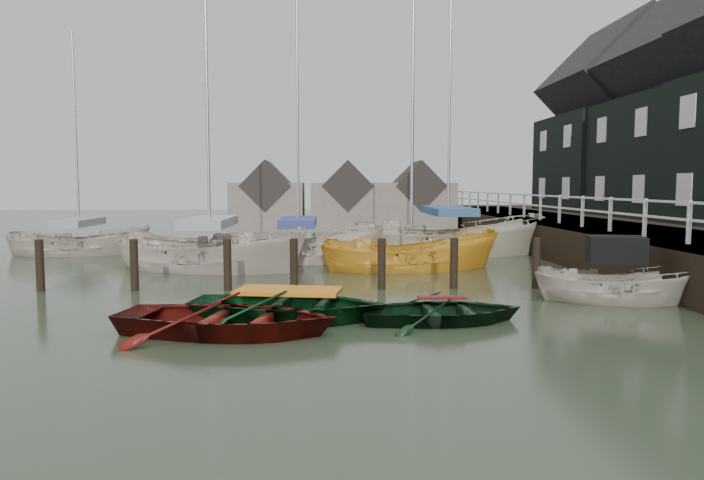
{
  "coord_description": "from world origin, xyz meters",
  "views": [
    {
      "loc": [
        -0.32,
        -14.0,
        2.85
      ],
      "look_at": [
        0.37,
        2.51,
        1.4
      ],
      "focal_mm": 32.0,
      "sensor_mm": 36.0,
      "label": 1
    }
  ],
  "objects_px": {
    "rowboat_red": "(227,334)",
    "sailboat_d": "(448,253)",
    "motorboat": "(618,297)",
    "sailboat_b": "(299,260)",
    "rowboat_dkgreen": "(442,322)",
    "sailboat_c": "(411,268)",
    "rowboat_green": "(289,320)",
    "sailboat_a": "(210,268)",
    "sailboat_e": "(80,253)"
  },
  "relations": [
    {
      "from": "rowboat_green",
      "to": "sailboat_a",
      "type": "height_order",
      "value": "sailboat_a"
    },
    {
      "from": "rowboat_dkgreen",
      "to": "sailboat_a",
      "type": "distance_m",
      "value": 10.51
    },
    {
      "from": "rowboat_red",
      "to": "rowboat_dkgreen",
      "type": "distance_m",
      "value": 4.4
    },
    {
      "from": "rowboat_dkgreen",
      "to": "rowboat_green",
      "type": "bearing_deg",
      "value": 80.1
    },
    {
      "from": "rowboat_green",
      "to": "sailboat_a",
      "type": "bearing_deg",
      "value": 30.92
    },
    {
      "from": "sailboat_d",
      "to": "sailboat_e",
      "type": "relative_size",
      "value": 1.37
    },
    {
      "from": "rowboat_dkgreen",
      "to": "sailboat_e",
      "type": "height_order",
      "value": "sailboat_e"
    },
    {
      "from": "rowboat_green",
      "to": "sailboat_b",
      "type": "bearing_deg",
      "value": 11.05
    },
    {
      "from": "rowboat_dkgreen",
      "to": "motorboat",
      "type": "distance_m",
      "value": 5.14
    },
    {
      "from": "sailboat_e",
      "to": "sailboat_a",
      "type": "bearing_deg",
      "value": -134.15
    },
    {
      "from": "motorboat",
      "to": "rowboat_dkgreen",
      "type": "bearing_deg",
      "value": 128.63
    },
    {
      "from": "rowboat_red",
      "to": "sailboat_d",
      "type": "distance_m",
      "value": 15.17
    },
    {
      "from": "sailboat_d",
      "to": "rowboat_red",
      "type": "bearing_deg",
      "value": 155.1
    },
    {
      "from": "rowboat_green",
      "to": "rowboat_dkgreen",
      "type": "bearing_deg",
      "value": -86.3
    },
    {
      "from": "motorboat",
      "to": "sailboat_b",
      "type": "bearing_deg",
      "value": 59.6
    },
    {
      "from": "rowboat_red",
      "to": "sailboat_a",
      "type": "xyz_separation_m",
      "value": [
        -2.02,
        9.28,
        0.06
      ]
    },
    {
      "from": "rowboat_green",
      "to": "sailboat_c",
      "type": "height_order",
      "value": "sailboat_c"
    },
    {
      "from": "rowboat_dkgreen",
      "to": "sailboat_e",
      "type": "bearing_deg",
      "value": 39.41
    },
    {
      "from": "motorboat",
      "to": "sailboat_b",
      "type": "relative_size",
      "value": 0.35
    },
    {
      "from": "sailboat_b",
      "to": "sailboat_c",
      "type": "bearing_deg",
      "value": -125.31
    },
    {
      "from": "sailboat_b",
      "to": "motorboat",
      "type": "bearing_deg",
      "value": -143.47
    },
    {
      "from": "sailboat_b",
      "to": "sailboat_d",
      "type": "height_order",
      "value": "sailboat_d"
    },
    {
      "from": "motorboat",
      "to": "sailboat_b",
      "type": "xyz_separation_m",
      "value": [
        -8.15,
        8.31,
        -0.05
      ]
    },
    {
      "from": "rowboat_dkgreen",
      "to": "sailboat_c",
      "type": "xyz_separation_m",
      "value": [
        0.49,
        8.32,
        0.01
      ]
    },
    {
      "from": "rowboat_red",
      "to": "sailboat_c",
      "type": "relative_size",
      "value": 0.38
    },
    {
      "from": "rowboat_green",
      "to": "sailboat_c",
      "type": "relative_size",
      "value": 0.38
    },
    {
      "from": "rowboat_red",
      "to": "sailboat_c",
      "type": "height_order",
      "value": "sailboat_c"
    },
    {
      "from": "sailboat_c",
      "to": "sailboat_a",
      "type": "bearing_deg",
      "value": 80.22
    },
    {
      "from": "sailboat_c",
      "to": "sailboat_d",
      "type": "bearing_deg",
      "value": -34.99
    },
    {
      "from": "rowboat_dkgreen",
      "to": "sailboat_a",
      "type": "height_order",
      "value": "sailboat_a"
    },
    {
      "from": "rowboat_green",
      "to": "rowboat_dkgreen",
      "type": "distance_m",
      "value": 3.22
    },
    {
      "from": "sailboat_d",
      "to": "rowboat_green",
      "type": "bearing_deg",
      "value": 156.9
    },
    {
      "from": "sailboat_a",
      "to": "sailboat_d",
      "type": "xyz_separation_m",
      "value": [
        8.91,
        4.23,
        -0.0
      ]
    },
    {
      "from": "rowboat_dkgreen",
      "to": "sailboat_d",
      "type": "xyz_separation_m",
      "value": [
        2.58,
        12.63,
        0.06
      ]
    },
    {
      "from": "rowboat_dkgreen",
      "to": "motorboat",
      "type": "bearing_deg",
      "value": -70.4
    },
    {
      "from": "sailboat_d",
      "to": "sailboat_a",
      "type": "bearing_deg",
      "value": 117.54
    },
    {
      "from": "rowboat_dkgreen",
      "to": "motorboat",
      "type": "xyz_separation_m",
      "value": [
        4.71,
        2.04,
        0.11
      ]
    },
    {
      "from": "motorboat",
      "to": "sailboat_d",
      "type": "xyz_separation_m",
      "value": [
        -2.13,
        10.58,
        -0.05
      ]
    },
    {
      "from": "rowboat_dkgreen",
      "to": "sailboat_b",
      "type": "distance_m",
      "value": 10.91
    },
    {
      "from": "sailboat_c",
      "to": "sailboat_e",
      "type": "distance_m",
      "value": 14.0
    },
    {
      "from": "rowboat_red",
      "to": "rowboat_dkgreen",
      "type": "bearing_deg",
      "value": -67.22
    },
    {
      "from": "sailboat_d",
      "to": "sailboat_e",
      "type": "bearing_deg",
      "value": 89.37
    },
    {
      "from": "sailboat_b",
      "to": "sailboat_e",
      "type": "relative_size",
      "value": 1.19
    },
    {
      "from": "sailboat_a",
      "to": "sailboat_e",
      "type": "relative_size",
      "value": 1.2
    },
    {
      "from": "motorboat",
      "to": "rowboat_red",
      "type": "bearing_deg",
      "value": 123.18
    },
    {
      "from": "rowboat_dkgreen",
      "to": "sailboat_b",
      "type": "relative_size",
      "value": 0.29
    },
    {
      "from": "sailboat_a",
      "to": "sailboat_b",
      "type": "distance_m",
      "value": 3.49
    },
    {
      "from": "rowboat_green",
      "to": "rowboat_red",
      "type": "bearing_deg",
      "value": 147.81
    },
    {
      "from": "rowboat_red",
      "to": "sailboat_b",
      "type": "relative_size",
      "value": 0.36
    },
    {
      "from": "rowboat_green",
      "to": "rowboat_dkgreen",
      "type": "relative_size",
      "value": 1.22
    }
  ]
}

